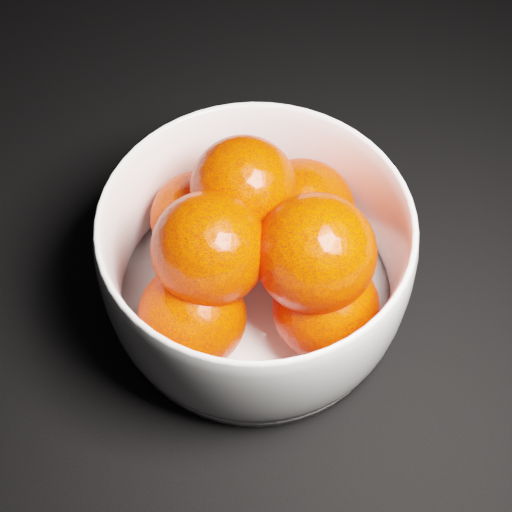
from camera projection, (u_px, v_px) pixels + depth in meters
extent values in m
cylinder|color=white|center=(256.00, 294.00, 0.63)|extent=(0.24, 0.24, 0.01)
sphere|color=#F82400|center=(301.00, 213.00, 0.62)|extent=(0.10, 0.10, 0.10)
sphere|color=#F82400|center=(198.00, 219.00, 0.61)|extent=(0.08, 0.08, 0.08)
sphere|color=#F82400|center=(193.00, 316.00, 0.56)|extent=(0.09, 0.09, 0.09)
sphere|color=#F82400|center=(326.00, 308.00, 0.57)|extent=(0.09, 0.09, 0.09)
sphere|color=#F82400|center=(244.00, 189.00, 0.57)|extent=(0.09, 0.09, 0.09)
sphere|color=#F82400|center=(209.00, 249.00, 0.54)|extent=(0.09, 0.09, 0.09)
sphere|color=#F82400|center=(315.00, 254.00, 0.53)|extent=(0.09, 0.09, 0.09)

